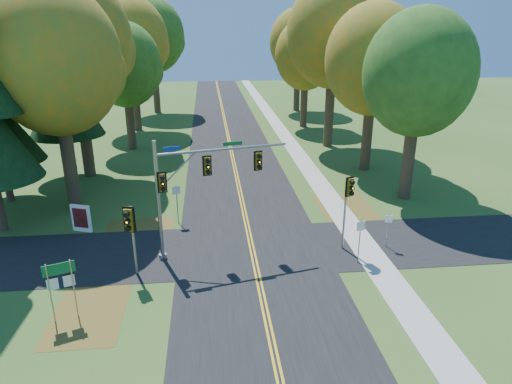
{
  "coord_description": "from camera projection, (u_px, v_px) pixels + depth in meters",
  "views": [
    {
      "loc": [
        -2.16,
        -20.22,
        11.6
      ],
      "look_at": [
        0.26,
        2.33,
        3.2
      ],
      "focal_mm": 32.0,
      "sensor_mm": 36.0,
      "label": 1
    }
  ],
  "objects": [
    {
      "name": "tree_w_b",
      "position": [
        74.0,
        41.0,
        33.51
      ],
      "size": [
        8.6,
        8.6,
        15.38
      ],
      "color": "#38281C",
      "rests_on": "ground"
    },
    {
      "name": "info_kiosk",
      "position": [
        81.0,
        218.0,
        26.84
      ],
      "size": [
        1.19,
        0.56,
        1.66
      ],
      "rotation": [
        0.0,
        0.0,
        -0.34
      ],
      "color": "white",
      "rests_on": "ground"
    },
    {
      "name": "east_signal_pole",
      "position": [
        348.0,
        195.0,
        23.79
      ],
      "size": [
        0.46,
        0.56,
        4.21
      ],
      "rotation": [
        0.0,
        0.0,
        0.42
      ],
      "color": "#9CA0A5",
      "rests_on": "ground"
    },
    {
      "name": "tree_e_a",
      "position": [
        419.0,
        74.0,
        29.47
      ],
      "size": [
        7.2,
        7.2,
        12.73
      ],
      "color": "#38281C",
      "rests_on": "ground"
    },
    {
      "name": "road_main",
      "position": [
        256.0,
        267.0,
        23.09
      ],
      "size": [
        8.0,
        160.0,
        0.02
      ],
      "primitive_type": "cube",
      "color": "black",
      "rests_on": "ground"
    },
    {
      "name": "reg_sign_e_south",
      "position": [
        360.0,
        234.0,
        22.98
      ],
      "size": [
        0.46,
        0.14,
        2.41
      ],
      "rotation": [
        0.0,
        0.0,
        0.23
      ],
      "color": "gray",
      "rests_on": "ground"
    },
    {
      "name": "reg_sign_e_north",
      "position": [
        388.0,
        225.0,
        24.76
      ],
      "size": [
        0.36,
        0.15,
        1.94
      ],
      "rotation": [
        0.0,
        0.0,
        -0.34
      ],
      "color": "gray",
      "rests_on": "ground"
    },
    {
      "name": "ground",
      "position": [
        256.0,
        267.0,
        23.1
      ],
      "size": [
        160.0,
        160.0,
        0.0
      ],
      "primitive_type": "plane",
      "color": "#2C4D1B",
      "rests_on": "ground"
    },
    {
      "name": "centerline_left",
      "position": [
        254.0,
        267.0,
        23.08
      ],
      "size": [
        0.1,
        160.0,
        0.01
      ],
      "primitive_type": "cube",
      "color": "gold",
      "rests_on": "road_main"
    },
    {
      "name": "leaf_patch_e",
      "position": [
        351.0,
        215.0,
        29.37
      ],
      "size": [
        3.5,
        8.0,
        0.0
      ],
      "primitive_type": "cube",
      "color": "brown",
      "rests_on": "ground"
    },
    {
      "name": "traffic_mast",
      "position": [
        192.0,
        182.0,
        23.0
      ],
      "size": [
        6.86,
        1.96,
        6.36
      ],
      "rotation": [
        0.0,
        0.0,
        0.22
      ],
      "color": "gray",
      "rests_on": "ground"
    },
    {
      "name": "tree_e_e",
      "position": [
        299.0,
        42.0,
        61.58
      ],
      "size": [
        7.8,
        7.8,
        13.74
      ],
      "color": "#38281C",
      "rests_on": "ground"
    },
    {
      "name": "pine_c",
      "position": [
        56.0,
        51.0,
        33.35
      ],
      "size": [
        5.6,
        5.6,
        20.56
      ],
      "color": "#38281C",
      "rests_on": "ground"
    },
    {
      "name": "tree_w_a",
      "position": [
        56.0,
        61.0,
        27.44
      ],
      "size": [
        8.0,
        8.0,
        14.15
      ],
      "color": "#38281C",
      "rests_on": "ground"
    },
    {
      "name": "tree_e_d",
      "position": [
        306.0,
        55.0,
        51.81
      ],
      "size": [
        7.0,
        7.0,
        12.32
      ],
      "color": "#38281C",
      "rests_on": "ground"
    },
    {
      "name": "ped_signal_pole",
      "position": [
        130.0,
        225.0,
        21.34
      ],
      "size": [
        0.58,
        0.68,
        3.68
      ],
      "rotation": [
        0.0,
        0.0,
        -0.21
      ],
      "color": "gray",
      "rests_on": "ground"
    },
    {
      "name": "route_sign_cluster",
      "position": [
        60.0,
        279.0,
        18.41
      ],
      "size": [
        1.19,
        0.47,
        2.68
      ],
      "rotation": [
        0.0,
        0.0,
        0.35
      ],
      "color": "gray",
      "rests_on": "ground"
    },
    {
      "name": "tree_w_c",
      "position": [
        126.0,
        65.0,
        42.2
      ],
      "size": [
        6.8,
        6.8,
        11.91
      ],
      "color": "#38281C",
      "rests_on": "ground"
    },
    {
      "name": "leaf_patch_w_far",
      "position": [
        90.0,
        311.0,
        19.55
      ],
      "size": [
        3.0,
        5.0,
        0.0
      ],
      "primitive_type": "cube",
      "color": "brown",
      "rests_on": "ground"
    },
    {
      "name": "tree_w_e",
      "position": [
        153.0,
        36.0,
        59.81
      ],
      "size": [
        8.4,
        8.4,
        14.97
      ],
      "color": "#38281C",
      "rests_on": "ground"
    },
    {
      "name": "tree_e_c",
      "position": [
        334.0,
        34.0,
        42.47
      ],
      "size": [
        8.8,
        8.8,
        15.79
      ],
      "color": "#38281C",
      "rests_on": "ground"
    },
    {
      "name": "reg_sign_w",
      "position": [
        177.0,
        197.0,
        27.67
      ],
      "size": [
        0.47,
        0.14,
        2.5
      ],
      "rotation": [
        0.0,
        0.0,
        0.23
      ],
      "color": "gray",
      "rests_on": "ground"
    },
    {
      "name": "sidewalk_east",
      "position": [
        374.0,
        260.0,
        23.7
      ],
      "size": [
        1.6,
        160.0,
        0.06
      ],
      "primitive_type": "cube",
      "color": "#9E998E",
      "rests_on": "ground"
    },
    {
      "name": "tree_e_b",
      "position": [
        374.0,
        60.0,
        35.63
      ],
      "size": [
        7.6,
        7.6,
        13.33
      ],
      "color": "#38281C",
      "rests_on": "ground"
    },
    {
      "name": "road_cross",
      "position": [
        252.0,
        249.0,
        24.96
      ],
      "size": [
        60.0,
        6.0,
        0.02
      ],
      "primitive_type": "cube",
      "color": "black",
      "rests_on": "ground"
    },
    {
      "name": "centerline_right",
      "position": [
        258.0,
        267.0,
        23.1
      ],
      "size": [
        0.1,
        160.0,
        0.01
      ],
      "primitive_type": "cube",
      "color": "gold",
      "rests_on": "road_main"
    },
    {
      "name": "leaf_patch_w_near",
      "position": [
        136.0,
        238.0,
        26.18
      ],
      "size": [
        4.0,
        6.0,
        0.0
      ],
      "primitive_type": "cube",
      "color": "brown",
      "rests_on": "ground"
    },
    {
      "name": "tree_w_d",
      "position": [
        131.0,
        41.0,
        49.63
      ],
      "size": [
        8.2,
        8.2,
        14.56
      ],
      "color": "#38281C",
      "rests_on": "ground"
    }
  ]
}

